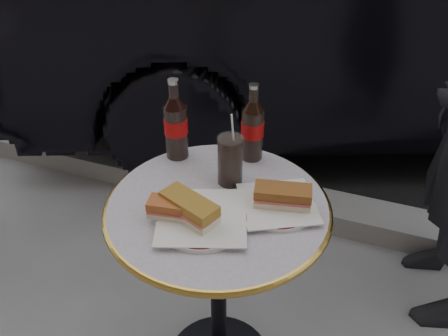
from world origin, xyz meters
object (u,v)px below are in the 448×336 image
(cola_bottle_left, at_px, (175,119))
(bistro_table, at_px, (219,294))
(plate_right, at_px, (278,206))
(cola_bottle_right, at_px, (253,122))
(cola_glass, at_px, (230,160))
(plate_left, at_px, (202,219))
(parked_car, at_px, (416,2))

(cola_bottle_left, bearing_deg, bistro_table, -41.95)
(bistro_table, height_order, plate_right, plate_right)
(bistro_table, height_order, cola_bottle_right, cola_bottle_right)
(cola_bottle_right, bearing_deg, bistro_table, -93.82)
(cola_bottle_left, bearing_deg, cola_glass, -20.16)
(plate_left, bearing_deg, bistro_table, 80.11)
(parked_car, bearing_deg, cola_bottle_left, 140.20)
(plate_left, distance_m, plate_right, 0.21)
(cola_glass, bearing_deg, cola_bottle_left, 159.84)
(bistro_table, xyz_separation_m, parked_car, (0.42, 2.06, 0.37))
(plate_right, distance_m, cola_glass, 0.18)
(cola_bottle_left, bearing_deg, plate_right, -20.94)
(plate_right, bearing_deg, cola_bottle_left, 159.06)
(plate_right, height_order, cola_bottle_left, cola_bottle_left)
(cola_bottle_left, bearing_deg, parked_car, 71.77)
(plate_right, bearing_deg, parked_car, 82.61)
(plate_right, xyz_separation_m, cola_bottle_left, (-0.36, 0.14, 0.12))
(bistro_table, xyz_separation_m, cola_glass, (-0.00, 0.11, 0.44))
(bistro_table, relative_size, cola_glass, 4.89)
(cola_bottle_right, bearing_deg, plate_right, -56.05)
(cola_glass, distance_m, parked_car, 2.00)
(plate_right, height_order, cola_glass, cola_glass)
(plate_right, bearing_deg, bistro_table, -164.29)
(cola_bottle_right, bearing_deg, cola_bottle_left, -162.07)
(plate_right, height_order, parked_car, parked_car)
(bistro_table, height_order, cola_bottle_left, cola_bottle_left)
(bistro_table, relative_size, cola_bottle_right, 2.96)
(plate_right, bearing_deg, plate_left, -144.15)
(cola_bottle_right, relative_size, cola_glass, 1.65)
(cola_glass, xyz_separation_m, parked_car, (0.42, 1.95, -0.07))
(plate_left, bearing_deg, cola_bottle_left, 125.81)
(bistro_table, bearing_deg, cola_bottle_right, 86.18)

